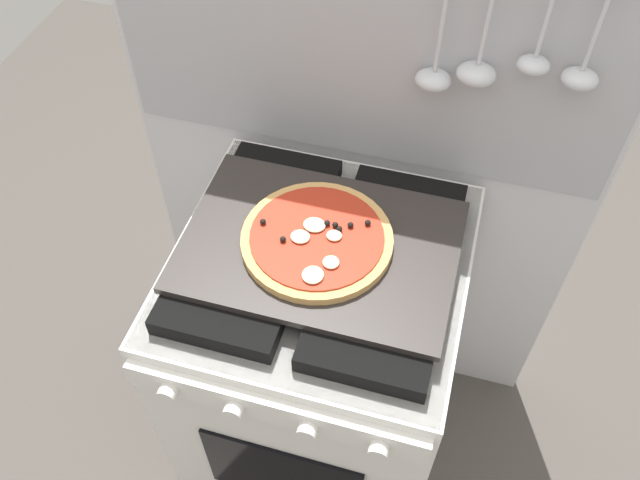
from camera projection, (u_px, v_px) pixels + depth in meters
The scene contains 5 objects.
ground_plane at pixel (320, 434), 2.01m from camera, with size 4.00×4.00×0.00m, color #4C4742.
kitchen_backsplash at pixel (359, 174), 1.60m from camera, with size 1.10×0.09×1.55m.
stove at pixel (320, 361), 1.66m from camera, with size 0.60×0.64×0.90m.
baking_tray at pixel (320, 246), 1.31m from camera, with size 0.54×0.38×0.02m, color #2D2826.
pizza_left at pixel (317, 239), 1.30m from camera, with size 0.30×0.30×0.03m.
Camera 1 is at (0.23, -0.79, 1.92)m, focal length 37.19 mm.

